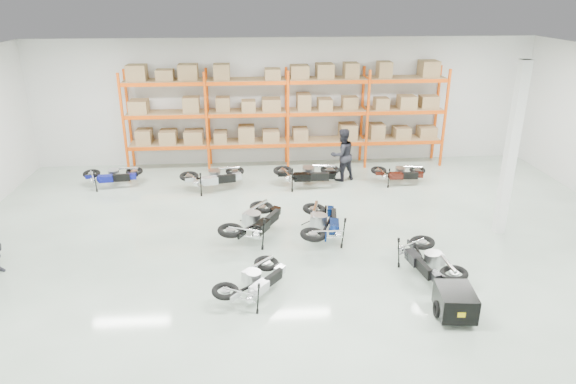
{
  "coord_description": "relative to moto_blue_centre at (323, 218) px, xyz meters",
  "views": [
    {
      "loc": [
        -1.4,
        -11.4,
        6.03
      ],
      "look_at": [
        -0.4,
        1.03,
        1.1
      ],
      "focal_mm": 32.0,
      "sensor_mm": 36.0,
      "label": 1
    }
  ],
  "objects": [
    {
      "name": "room",
      "position": [
        -0.45,
        -0.49,
        1.67
      ],
      "size": [
        18.0,
        18.0,
        18.0
      ],
      "color": "silver",
      "rests_on": "ground"
    },
    {
      "name": "pallet_rack",
      "position": [
        -0.45,
        5.96,
        1.68
      ],
      "size": [
        11.28,
        0.98,
        3.62
      ],
      "color": "#ED500C",
      "rests_on": "ground"
    },
    {
      "name": "structural_column",
      "position": [
        4.75,
        0.01,
        1.67
      ],
      "size": [
        0.25,
        0.25,
        4.5
      ],
      "primitive_type": "cube",
      "color": "white",
      "rests_on": "ground"
    },
    {
      "name": "moto_blue_centre",
      "position": [
        0.0,
        0.0,
        0.0
      ],
      "size": [
        1.2,
        2.0,
        1.22
      ],
      "primitive_type": null,
      "rotation": [
        0.0,
        -0.09,
        2.99
      ],
      "color": "#071A4F",
      "rests_on": "ground"
    },
    {
      "name": "moto_silver_left",
      "position": [
        -1.8,
        -2.6,
        -0.08
      ],
      "size": [
        1.66,
        1.78,
        1.06
      ],
      "primitive_type": null,
      "rotation": [
        0.0,
        -0.09,
        2.45
      ],
      "color": "#AAABB1",
      "rests_on": "ground"
    },
    {
      "name": "moto_black_far_left",
      "position": [
        -1.74,
        0.2,
        0.01
      ],
      "size": [
        1.8,
        2.15,
        1.25
      ],
      "primitive_type": null,
      "rotation": [
        0.0,
        -0.09,
        2.62
      ],
      "color": "black",
      "rests_on": "ground"
    },
    {
      "name": "moto_touring_right",
      "position": [
        2.09,
        -2.06,
        -0.04
      ],
      "size": [
        1.11,
        1.87,
        1.14
      ],
      "primitive_type": null,
      "rotation": [
        0.0,
        -0.09,
        0.14
      ],
      "color": "black",
      "rests_on": "ground"
    },
    {
      "name": "trailer",
      "position": [
        2.09,
        -3.66,
        -0.22
      ],
      "size": [
        0.78,
        1.48,
        0.61
      ],
      "rotation": [
        0.0,
        0.0,
        -0.12
      ],
      "color": "black",
      "rests_on": "ground"
    },
    {
      "name": "moto_back_a",
      "position": [
        -6.31,
        4.29,
        -0.08
      ],
      "size": [
        1.7,
        0.94,
        1.06
      ],
      "primitive_type": null,
      "rotation": [
        0.0,
        -0.09,
        1.65
      ],
      "color": "navy",
      "rests_on": "ground"
    },
    {
      "name": "moto_back_b",
      "position": [
        -2.99,
        3.78,
        -0.02
      ],
      "size": [
        1.97,
        1.32,
        1.17
      ],
      "primitive_type": null,
      "rotation": [
        0.0,
        -0.09,
        1.82
      ],
      "color": "#A8ACB1",
      "rests_on": "ground"
    },
    {
      "name": "moto_back_c",
      "position": [
        0.04,
        3.8,
        -0.0
      ],
      "size": [
        1.9,
        0.97,
        1.22
      ],
      "primitive_type": null,
      "rotation": [
        0.0,
        -0.09,
        1.55
      ],
      "color": "black",
      "rests_on": "ground"
    },
    {
      "name": "moto_back_d",
      "position": [
        3.12,
        3.82,
        -0.1
      ],
      "size": [
        1.61,
        0.87,
        1.01
      ],
      "primitive_type": null,
      "rotation": [
        0.0,
        -0.09,
        1.51
      ],
      "color": "#38110B",
      "rests_on": "ground"
    },
    {
      "name": "person_back",
      "position": [
        1.27,
        4.31,
        0.31
      ],
      "size": [
        1.06,
        0.95,
        1.78
      ],
      "primitive_type": "imported",
      "rotation": [
        0.0,
        0.0,
        3.54
      ],
      "color": "black",
      "rests_on": "ground"
    }
  ]
}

